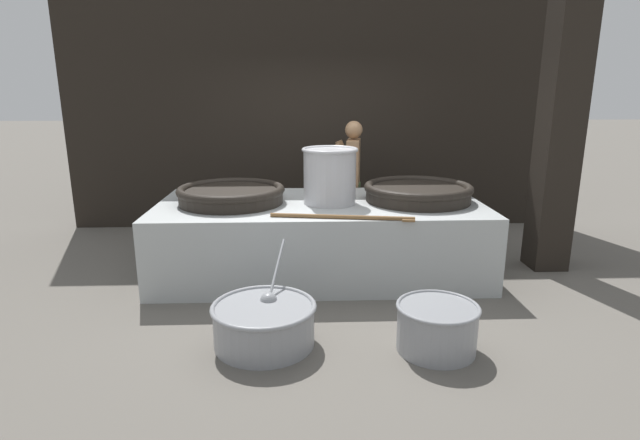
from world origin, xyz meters
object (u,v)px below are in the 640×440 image
giant_wok_far (418,192)px  prep_bowl_meat (437,325)px  prep_bowl_vegetables (264,322)px  stock_pot (330,175)px  giant_wok_near (231,194)px  cook (352,179)px

giant_wok_far → prep_bowl_meat: size_ratio=1.84×
giant_wok_far → prep_bowl_vegetables: (-1.61, -1.71, -0.72)m
stock_pot → prep_bowl_vegetables: 1.97m
prep_bowl_vegetables → stock_pot: bearing=69.1°
giant_wok_near → prep_bowl_vegetables: (0.45, -1.67, -0.71)m
giant_wok_near → giant_wok_far: giant_wok_far is taller
giant_wok_near → prep_bowl_meat: bearing=-44.9°
stock_pot → cook: cook is taller
prep_bowl_vegetables → giant_wok_near: bearing=105.2°
prep_bowl_meat → cook: bearing=97.5°
cook → prep_bowl_meat: cook is taller
giant_wok_far → giant_wok_near: bearing=-179.0°
stock_pot → prep_bowl_meat: (0.75, -1.77, -0.91)m
giant_wok_far → stock_pot: stock_pot is taller
stock_pot → prep_bowl_vegetables: (-0.62, -1.62, -0.93)m
cook → stock_pot: bearing=81.5°
giant_wok_far → prep_bowl_vegetables: 2.45m
stock_pot → cook: (0.36, 1.14, -0.24)m
giant_wok_far → prep_bowl_vegetables: size_ratio=1.10×
cook → prep_bowl_meat: 3.01m
stock_pot → prep_bowl_meat: size_ratio=0.93×
giant_wok_near → stock_pot: bearing=-2.5°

